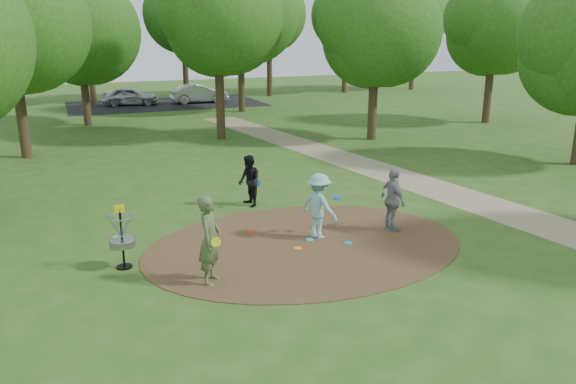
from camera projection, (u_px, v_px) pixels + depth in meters
name	position (u px, v px, depth m)	size (l,w,h in m)	color
ground	(306.00, 245.00, 14.47)	(100.00, 100.00, 0.00)	#2D5119
dirt_clearing	(306.00, 244.00, 14.47)	(8.40, 8.40, 0.02)	#47301C
footpath	(460.00, 197.00, 18.62)	(2.00, 40.00, 0.01)	#8C7A5B
parking_lot	(166.00, 104.00, 41.85)	(14.00, 8.00, 0.01)	black
player_observer_with_disc	(210.00, 240.00, 12.07)	(0.78, 0.87, 1.99)	#4E5F37
player_throwing_with_disc	(319.00, 206.00, 14.76)	(1.22, 1.31, 1.76)	#82BCC1
player_walking_with_disc	(249.00, 181.00, 17.45)	(0.70, 0.82, 1.62)	black
player_waiting_with_disc	(393.00, 200.00, 15.24)	(0.51, 1.04, 1.77)	gray
disc_ground_cyan	(310.00, 240.00, 14.75)	(0.22, 0.22, 0.02)	#18C3C4
disc_ground_blue	(348.00, 243.00, 14.53)	(0.22, 0.22, 0.02)	#0DA0EA
disc_ground_red	(250.00, 231.00, 15.35)	(0.22, 0.22, 0.02)	red
car_left	(130.00, 96.00, 40.82)	(1.57, 3.91, 1.33)	#ADAEB5
car_right	(199.00, 94.00, 42.23)	(1.48, 4.23, 1.40)	#9A9DA1
disc_ground_orange	(298.00, 248.00, 14.17)	(0.22, 0.22, 0.02)	orange
disc_golf_basket	(122.00, 232.00, 12.85)	(0.63, 0.63, 1.54)	black
tree_ring	(253.00, 32.00, 22.91)	(36.76, 46.10, 9.63)	#332316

